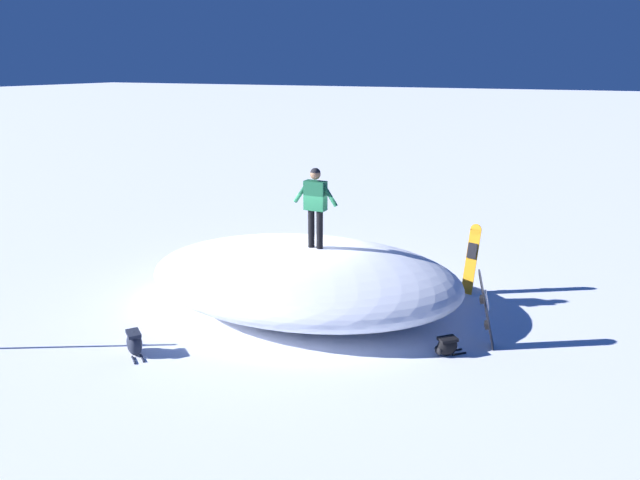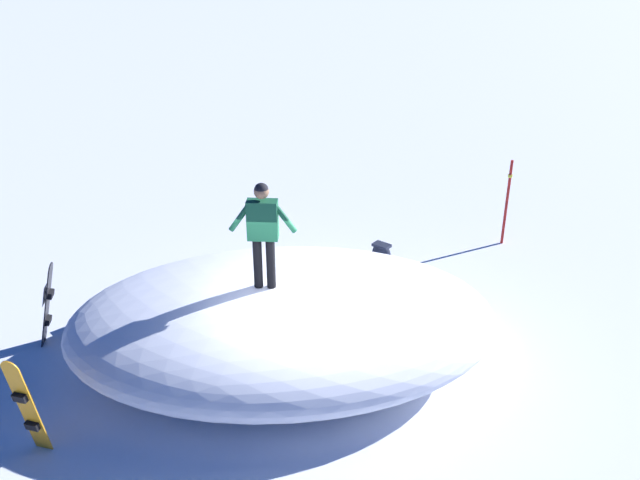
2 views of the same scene
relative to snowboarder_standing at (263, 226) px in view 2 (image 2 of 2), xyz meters
The scene contains 8 objects.
ground 2.55m from the snowboarder_standing, 124.21° to the right, with size 240.00×240.00×0.00m, color white.
snow_mound 1.73m from the snowboarder_standing, 71.19° to the right, with size 6.88×4.66×1.35m, color white.
snowboarder_standing is the anchor object (origin of this frame).
snowboard_primary_upright 3.99m from the snowboarder_standing, 127.64° to the left, with size 0.35×0.34×1.62m.
snowboard_secondary_upright 4.01m from the snowboarder_standing, 83.82° to the left, with size 0.31×0.43×1.52m.
backpack_near 4.51m from the snowboarder_standing, 31.66° to the right, with size 0.54×0.62×0.46m.
backpack_far 3.96m from the snowboarder_standing, 71.90° to the left, with size 0.54×0.56×0.35m.
trail_marker_pole 6.68m from the snowboarder_standing, 47.56° to the right, with size 0.10×0.10×1.94m.
Camera 2 is at (-8.53, -0.26, 6.51)m, focal length 37.51 mm.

